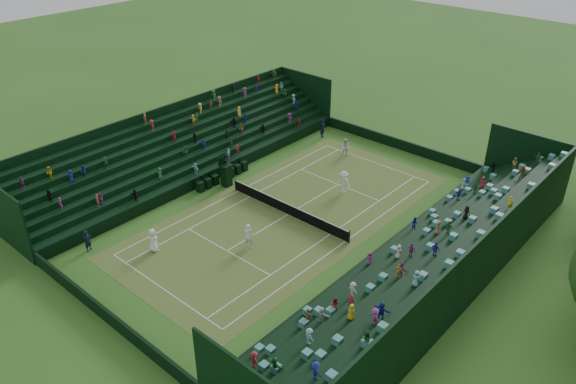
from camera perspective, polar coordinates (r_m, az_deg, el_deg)
name	(u,v)px	position (r m, az deg, el deg)	size (l,w,h in m)	color
ground	(288,215)	(43.17, 0.00, -2.31)	(160.00, 160.00, 0.00)	#32611E
court_surface	(288,215)	(43.17, 0.00, -2.30)	(12.97, 26.77, 0.01)	#3C7727
perimeter_wall_north	(399,144)	(54.45, 11.19, 4.82)	(17.17, 0.20, 1.00)	black
perimeter_wall_south	(107,316)	(34.96, -17.92, -11.86)	(17.17, 0.20, 1.00)	black
perimeter_wall_east	(382,252)	(38.74, 9.49, -6.05)	(0.20, 31.77, 1.00)	black
perimeter_wall_west	(214,175)	(48.22, -7.58, 1.75)	(0.20, 31.77, 1.00)	black
north_grandstand	(439,265)	(36.62, 15.13, -7.12)	(6.60, 32.00, 4.90)	black
south_grandstand	(181,150)	(50.70, -10.81, 4.25)	(6.60, 32.00, 4.90)	black
tennis_net	(288,209)	(42.90, 0.00, -1.71)	(11.67, 0.10, 1.06)	black
umpire_chair	(226,172)	(46.91, -6.32, 2.01)	(0.92, 0.92, 2.88)	black
courtside_chairs	(223,176)	(48.05, -6.67, 1.67)	(0.57, 5.54, 1.24)	black
player_near_west	(153,240)	(39.80, -13.55, -4.80)	(0.86, 0.56, 1.76)	white
player_near_east	(248,236)	(39.18, -4.04, -4.43)	(0.69, 0.45, 1.89)	white
player_far_west	(346,148)	(52.09, 5.88, 4.51)	(0.83, 0.65, 1.71)	silver
player_far_east	(344,182)	(45.85, 5.66, 1.00)	(1.27, 0.73, 1.97)	white
line_judge_north	(323,128)	(55.82, 3.54, 6.48)	(0.69, 0.45, 1.88)	black
line_judge_south	(88,241)	(41.18, -19.68, -4.68)	(0.59, 0.39, 1.62)	black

